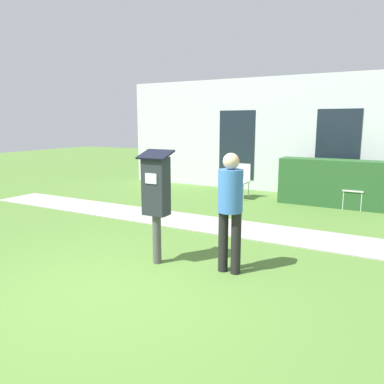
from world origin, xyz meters
TOP-DOWN VIEW (x-y plane):
  - ground_plane at (0.00, 0.00)m, footprint 40.00×40.00m
  - sidewalk at (0.00, 3.13)m, footprint 12.00×1.10m
  - building_facade at (0.00, 7.29)m, footprint 10.00×0.26m
  - parking_meter at (-0.07, 0.98)m, footprint 0.44×0.31m
  - person_standing at (0.95, 1.16)m, footprint 0.32×0.32m
  - outdoor_chair_left at (-0.75, 5.87)m, footprint 0.44×0.44m
  - outdoor_chair_middle at (0.62, 6.32)m, footprint 0.44×0.44m
  - outdoor_chair_right at (1.98, 6.06)m, footprint 0.44×0.44m
  - hedge_row at (1.53, 6.07)m, footprint 2.51×0.60m

SIDE VIEW (x-z plane):
  - ground_plane at x=0.00m, z-range 0.00..0.00m
  - sidewalk at x=0.00m, z-range 0.00..0.02m
  - outdoor_chair_left at x=-0.75m, z-range 0.08..0.98m
  - outdoor_chair_middle at x=0.62m, z-range 0.08..0.98m
  - outdoor_chair_right at x=1.98m, z-range 0.08..0.98m
  - hedge_row at x=1.53m, z-range 0.00..1.10m
  - person_standing at x=0.95m, z-range 0.14..1.72m
  - parking_meter at x=-0.07m, z-range 0.22..1.81m
  - building_facade at x=0.00m, z-range 0.00..3.20m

